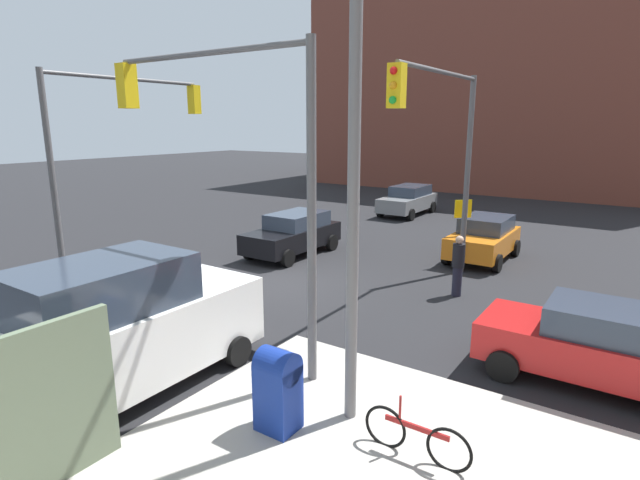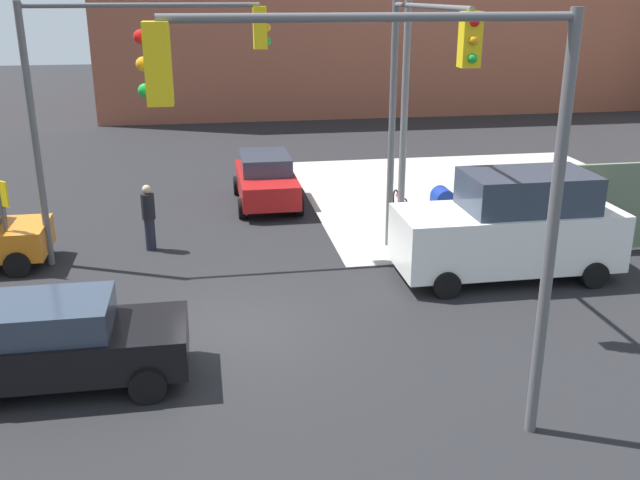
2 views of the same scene
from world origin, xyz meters
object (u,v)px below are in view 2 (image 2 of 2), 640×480
(traffic_signal_ne_corner, at_px, (418,86))
(hatchback_red, at_px, (266,179))
(street_lamp_corner, at_px, (400,69))
(bicycle_leaning_on_fence, at_px, (401,204))
(coupe_black, at_px, (59,341))
(mailbox_blue, at_px, (442,211))
(traffic_signal_se_corner, at_px, (408,151))
(pedestrian_crossing, at_px, (149,216))
(van_white_delivery, at_px, (511,227))
(traffic_signal_nw_corner, at_px, (126,80))

(traffic_signal_ne_corner, distance_m, hatchback_red, 8.33)
(street_lamp_corner, relative_size, bicycle_leaning_on_fence, 4.57)
(hatchback_red, relative_size, coupe_black, 0.97)
(traffic_signal_ne_corner, xyz_separation_m, street_lamp_corner, (0.46, 3.15, 0.06))
(street_lamp_corner, distance_m, mailbox_blue, 4.16)
(traffic_signal_se_corner, height_order, hatchback_red, traffic_signal_se_corner)
(street_lamp_corner, height_order, coupe_black, street_lamp_corner)
(traffic_signal_ne_corner, relative_size, pedestrian_crossing, 3.55)
(traffic_signal_se_corner, bearing_deg, mailbox_blue, 67.53)
(traffic_signal_ne_corner, height_order, coupe_black, traffic_signal_ne_corner)
(coupe_black, bearing_deg, hatchback_red, 66.71)
(traffic_signal_se_corner, distance_m, van_white_delivery, 8.48)
(traffic_signal_ne_corner, height_order, bicycle_leaning_on_fence, traffic_signal_ne_corner)
(pedestrian_crossing, distance_m, bicycle_leaning_on_fence, 7.88)
(mailbox_blue, bearing_deg, traffic_signal_se_corner, -112.47)
(traffic_signal_nw_corner, height_order, traffic_signal_ne_corner, same)
(traffic_signal_se_corner, xyz_separation_m, coupe_black, (-5.43, 2.75, -3.81))
(traffic_signal_ne_corner, bearing_deg, hatchback_red, 113.51)
(street_lamp_corner, bearing_deg, mailbox_blue, -22.79)
(traffic_signal_nw_corner, height_order, traffic_signal_se_corner, same)
(traffic_signal_nw_corner, relative_size, traffic_signal_se_corner, 1.00)
(traffic_signal_se_corner, height_order, pedestrian_crossing, traffic_signal_se_corner)
(traffic_signal_ne_corner, bearing_deg, traffic_signal_se_corner, -107.97)
(traffic_signal_se_corner, relative_size, coupe_black, 1.51)
(coupe_black, height_order, bicycle_leaning_on_fence, coupe_black)
(traffic_signal_nw_corner, distance_m, bicycle_leaning_on_fence, 9.33)
(traffic_signal_ne_corner, xyz_separation_m, bicycle_leaning_on_fence, (1.10, 4.83, -4.29))
(bicycle_leaning_on_fence, bearing_deg, traffic_signal_se_corner, -105.88)
(traffic_signal_ne_corner, bearing_deg, street_lamp_corner, 81.77)
(bicycle_leaning_on_fence, bearing_deg, traffic_signal_nw_corner, -160.97)
(traffic_signal_nw_corner, height_order, van_white_delivery, traffic_signal_nw_corner)
(traffic_signal_nw_corner, xyz_separation_m, mailbox_blue, (8.42, 0.50, -3.89))
(traffic_signal_ne_corner, xyz_separation_m, coupe_black, (-7.66, -4.12, -3.79))
(traffic_signal_se_corner, bearing_deg, hatchback_red, 93.06)
(hatchback_red, height_order, pedestrian_crossing, pedestrian_crossing)
(mailbox_blue, xyz_separation_m, pedestrian_crossing, (-8.20, 0.20, 0.20))
(traffic_signal_ne_corner, bearing_deg, mailbox_blue, 57.12)
(mailbox_blue, distance_m, coupe_black, 11.54)
(street_lamp_corner, height_order, van_white_delivery, street_lamp_corner)
(coupe_black, bearing_deg, mailbox_blue, 35.79)
(van_white_delivery, relative_size, pedestrian_crossing, 2.95)
(mailbox_blue, relative_size, van_white_delivery, 0.26)
(mailbox_blue, relative_size, pedestrian_crossing, 0.78)
(hatchback_red, height_order, bicycle_leaning_on_fence, hatchback_red)
(mailbox_blue, distance_m, pedestrian_crossing, 8.20)
(street_lamp_corner, relative_size, mailbox_blue, 5.59)
(traffic_signal_se_corner, xyz_separation_m, mailbox_blue, (3.93, 9.50, -3.89))
(street_lamp_corner, bearing_deg, traffic_signal_nw_corner, -171.88)
(coupe_black, bearing_deg, traffic_signal_ne_corner, 28.27)
(traffic_signal_nw_corner, bearing_deg, street_lamp_corner, 8.12)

